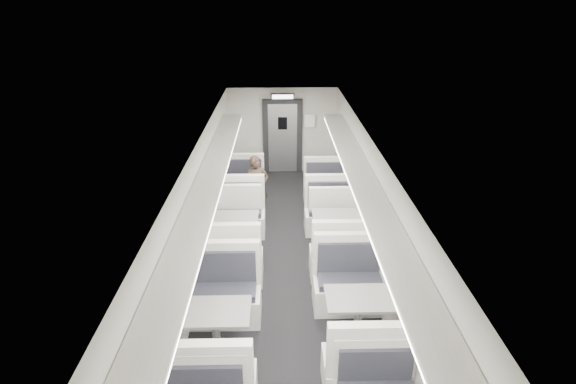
{
  "coord_description": "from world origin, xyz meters",
  "views": [
    {
      "loc": [
        -0.12,
        -6.18,
        4.72
      ],
      "look_at": [
        0.06,
        1.75,
        1.2
      ],
      "focal_mm": 28.0,
      "sensor_mm": 36.0,
      "label": 1
    }
  ],
  "objects_px": {
    "booth_left_a": "(241,198)",
    "exit_sign": "(283,96)",
    "booth_right_b": "(336,233)",
    "passenger": "(257,187)",
    "booth_left_b": "(234,236)",
    "booth_left_c": "(216,334)",
    "booth_right_a": "(327,200)",
    "vestibule_door": "(283,137)",
    "booth_right_c": "(358,320)"
  },
  "relations": [
    {
      "from": "booth_left_a",
      "to": "exit_sign",
      "type": "distance_m",
      "value": 3.04
    },
    {
      "from": "booth_right_b",
      "to": "passenger",
      "type": "xyz_separation_m",
      "value": [
        -1.61,
        1.54,
        0.32
      ]
    },
    {
      "from": "booth_left_a",
      "to": "booth_left_b",
      "type": "height_order",
      "value": "booth_left_b"
    },
    {
      "from": "booth_left_c",
      "to": "booth_right_a",
      "type": "xyz_separation_m",
      "value": [
        2.0,
        4.48,
        -0.06
      ]
    },
    {
      "from": "passenger",
      "to": "vestibule_door",
      "type": "xyz_separation_m",
      "value": [
        0.61,
        2.85,
        0.31
      ]
    },
    {
      "from": "exit_sign",
      "to": "booth_right_c",
      "type": "bearing_deg",
      "value": -81.23
    },
    {
      "from": "booth_left_c",
      "to": "passenger",
      "type": "relative_size",
      "value": 1.61
    },
    {
      "from": "booth_left_a",
      "to": "booth_right_b",
      "type": "relative_size",
      "value": 0.92
    },
    {
      "from": "booth_left_a",
      "to": "booth_left_c",
      "type": "relative_size",
      "value": 0.89
    },
    {
      "from": "booth_left_b",
      "to": "vestibule_door",
      "type": "bearing_deg",
      "value": 77.42
    },
    {
      "from": "booth_right_b",
      "to": "passenger",
      "type": "height_order",
      "value": "passenger"
    },
    {
      "from": "booth_left_b",
      "to": "exit_sign",
      "type": "relative_size",
      "value": 3.78
    },
    {
      "from": "booth_left_c",
      "to": "booth_right_c",
      "type": "relative_size",
      "value": 1.02
    },
    {
      "from": "booth_left_b",
      "to": "booth_right_c",
      "type": "distance_m",
      "value": 3.19
    },
    {
      "from": "booth_left_c",
      "to": "vestibule_door",
      "type": "xyz_separation_m",
      "value": [
        1.0,
        7.23,
        0.62
      ]
    },
    {
      "from": "booth_right_a",
      "to": "booth_right_b",
      "type": "distance_m",
      "value": 1.64
    },
    {
      "from": "booth_right_a",
      "to": "exit_sign",
      "type": "height_order",
      "value": "exit_sign"
    },
    {
      "from": "booth_left_a",
      "to": "passenger",
      "type": "relative_size",
      "value": 1.43
    },
    {
      "from": "booth_left_a",
      "to": "exit_sign",
      "type": "bearing_deg",
      "value": 65.05
    },
    {
      "from": "booth_left_c",
      "to": "exit_sign",
      "type": "height_order",
      "value": "exit_sign"
    },
    {
      "from": "booth_left_c",
      "to": "passenger",
      "type": "height_order",
      "value": "passenger"
    },
    {
      "from": "booth_right_b",
      "to": "vestibule_door",
      "type": "xyz_separation_m",
      "value": [
        -1.0,
        4.39,
        0.63
      ]
    },
    {
      "from": "booth_right_b",
      "to": "booth_right_c",
      "type": "height_order",
      "value": "booth_right_c"
    },
    {
      "from": "passenger",
      "to": "booth_left_b",
      "type": "bearing_deg",
      "value": -123.99
    },
    {
      "from": "booth_right_a",
      "to": "vestibule_door",
      "type": "xyz_separation_m",
      "value": [
        -1.0,
        2.76,
        0.68
      ]
    },
    {
      "from": "booth_left_a",
      "to": "vestibule_door",
      "type": "relative_size",
      "value": 1.0
    },
    {
      "from": "vestibule_door",
      "to": "booth_right_a",
      "type": "bearing_deg",
      "value": -70.06
    },
    {
      "from": "booth_left_c",
      "to": "booth_left_a",
      "type": "bearing_deg",
      "value": 90.0
    },
    {
      "from": "booth_right_a",
      "to": "booth_left_a",
      "type": "bearing_deg",
      "value": 176.61
    },
    {
      "from": "booth_left_b",
      "to": "booth_left_c",
      "type": "height_order",
      "value": "booth_left_c"
    },
    {
      "from": "booth_left_c",
      "to": "vestibule_door",
      "type": "relative_size",
      "value": 1.12
    },
    {
      "from": "booth_right_c",
      "to": "booth_right_b",
      "type": "bearing_deg",
      "value": 90.0
    },
    {
      "from": "booth_left_b",
      "to": "booth_right_c",
      "type": "relative_size",
      "value": 1.01
    },
    {
      "from": "exit_sign",
      "to": "vestibule_door",
      "type": "bearing_deg",
      "value": 90.0
    },
    {
      "from": "booth_left_c",
      "to": "booth_right_c",
      "type": "bearing_deg",
      "value": 7.43
    },
    {
      "from": "vestibule_door",
      "to": "booth_left_a",
      "type": "bearing_deg",
      "value": -110.76
    },
    {
      "from": "passenger",
      "to": "exit_sign",
      "type": "height_order",
      "value": "exit_sign"
    },
    {
      "from": "booth_left_b",
      "to": "booth_left_a",
      "type": "bearing_deg",
      "value": 90.0
    },
    {
      "from": "passenger",
      "to": "booth_right_c",
      "type": "bearing_deg",
      "value": -89.18
    },
    {
      "from": "booth_left_b",
      "to": "booth_right_c",
      "type": "bearing_deg",
      "value": -51.23
    },
    {
      "from": "booth_left_a",
      "to": "booth_right_c",
      "type": "xyz_separation_m",
      "value": [
        2.0,
        -4.33,
        0.04
      ]
    },
    {
      "from": "booth_left_a",
      "to": "booth_right_a",
      "type": "distance_m",
      "value": 2.0
    },
    {
      "from": "booth_left_b",
      "to": "booth_left_c",
      "type": "distance_m",
      "value": 2.75
    },
    {
      "from": "booth_left_a",
      "to": "booth_right_b",
      "type": "xyz_separation_m",
      "value": [
        2.0,
        -1.75,
        0.03
      ]
    },
    {
      "from": "booth_right_c",
      "to": "passenger",
      "type": "xyz_separation_m",
      "value": [
        -1.61,
        4.12,
        0.32
      ]
    },
    {
      "from": "booth_left_a",
      "to": "booth_left_c",
      "type": "distance_m",
      "value": 4.59
    },
    {
      "from": "booth_left_a",
      "to": "booth_right_c",
      "type": "bearing_deg",
      "value": -65.23
    },
    {
      "from": "booth_right_a",
      "to": "exit_sign",
      "type": "relative_size",
      "value": 3.28
    },
    {
      "from": "booth_right_c",
      "to": "exit_sign",
      "type": "distance_m",
      "value": 6.82
    },
    {
      "from": "booth_left_b",
      "to": "booth_right_b",
      "type": "distance_m",
      "value": 2.0
    }
  ]
}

